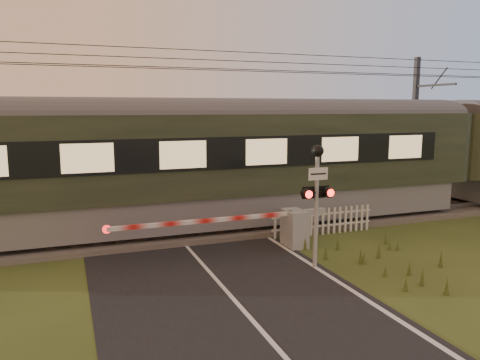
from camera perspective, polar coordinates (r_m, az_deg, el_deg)
name	(u,v)px	position (r m, az deg, el deg)	size (l,w,h in m)	color
ground	(242,310)	(10.27, 0.24, -15.52)	(160.00, 160.00, 0.00)	#303E18
road	(247,313)	(10.08, 0.82, -15.96)	(6.00, 140.00, 0.03)	black
track_bed	(174,231)	(16.16, -7.99, -6.23)	(140.00, 3.40, 0.39)	#47423D
overhead_wires	(171,61)	(15.68, -8.45, 14.17)	(120.00, 0.62, 0.62)	black
train	(445,152)	(21.38, 23.74, 3.13)	(45.33, 3.13, 4.23)	slate
boom_gate	(286,227)	(14.37, 5.65, -5.73)	(6.71, 0.88, 1.17)	gray
crossing_signal	(317,184)	(12.30, 9.35, -0.51)	(0.84, 0.35, 3.29)	gray
picket_fence	(323,221)	(16.00, 10.07, -4.98)	(3.75, 0.08, 0.90)	silver
catenary_mast	(415,126)	(23.14, 20.56, 6.16)	(0.20, 2.45, 6.50)	#2D2D30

